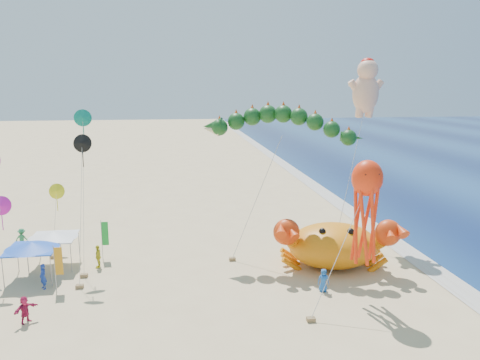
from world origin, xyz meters
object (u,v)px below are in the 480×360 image
(crab_inflatable, at_px, (334,244))
(cherub_kite, at_px, (366,86))
(octopus_kite, at_px, (366,204))
(dragon_kite, at_px, (280,128))
(canopy_blue, at_px, (32,246))
(canopy_white, at_px, (53,235))

(crab_inflatable, xyz_separation_m, cherub_kite, (4.95, 7.21, 11.62))
(cherub_kite, bearing_deg, octopus_kite, -111.49)
(crab_inflatable, height_order, dragon_kite, dragon_kite)
(canopy_blue, bearing_deg, crab_inflatable, -2.08)
(crab_inflatable, relative_size, octopus_kite, 1.02)
(dragon_kite, xyz_separation_m, cherub_kite, (8.53, 4.15, 3.17))
(crab_inflatable, bearing_deg, canopy_white, 171.46)
(crab_inflatable, distance_m, canopy_white, 21.17)
(octopus_kite, height_order, canopy_white, octopus_kite)
(canopy_white, bearing_deg, octopus_kite, -22.97)
(crab_inflatable, xyz_separation_m, octopus_kite, (-0.13, -5.67, 4.55))
(crab_inflatable, bearing_deg, canopy_blue, 177.92)
(cherub_kite, xyz_separation_m, canopy_blue, (-26.73, -6.42, -10.96))
(octopus_kite, relative_size, canopy_white, 2.52)
(crab_inflatable, height_order, canopy_white, crab_inflatable)
(crab_inflatable, relative_size, cherub_kite, 0.58)
(octopus_kite, bearing_deg, crab_inflatable, 88.73)
(canopy_white, bearing_deg, dragon_kite, -0.26)
(dragon_kite, bearing_deg, octopus_kite, -68.37)
(crab_inflatable, distance_m, canopy_blue, 21.81)
(cherub_kite, distance_m, octopus_kite, 15.55)
(crab_inflatable, bearing_deg, cherub_kite, 55.55)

